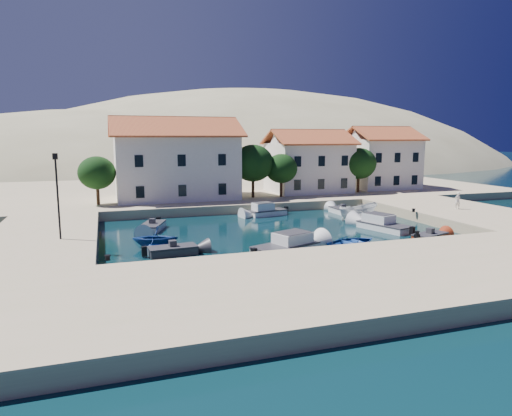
{
  "coord_description": "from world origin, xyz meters",
  "views": [
    {
      "loc": [
        -14.27,
        -27.33,
        8.38
      ],
      "look_at": [
        -1.36,
        11.28,
        2.0
      ],
      "focal_mm": 32.0,
      "sensor_mm": 36.0,
      "label": 1
    }
  ],
  "objects_px": {
    "lamppost": "(57,188)",
    "cabin_cruiser_east": "(384,225)",
    "building_right": "(381,157)",
    "cabin_cruiser_south": "(286,246)",
    "boat_east": "(358,220)",
    "pedestrian": "(458,201)",
    "building_left": "(175,157)",
    "rowboat_south": "(353,246)",
    "building_mid": "(308,160)"
  },
  "relations": [
    {
      "from": "cabin_cruiser_south",
      "to": "cabin_cruiser_east",
      "type": "height_order",
      "value": "same"
    },
    {
      "from": "lamppost",
      "to": "building_left",
      "type": "bearing_deg",
      "value": 60.1
    },
    {
      "from": "building_mid",
      "to": "building_right",
      "type": "bearing_deg",
      "value": 4.76
    },
    {
      "from": "building_mid",
      "to": "pedestrian",
      "type": "distance_m",
      "value": 20.83
    },
    {
      "from": "rowboat_south",
      "to": "pedestrian",
      "type": "xyz_separation_m",
      "value": [
        16.41,
        7.26,
        1.88
      ]
    },
    {
      "from": "cabin_cruiser_south",
      "to": "boat_east",
      "type": "relative_size",
      "value": 1.18
    },
    {
      "from": "building_left",
      "to": "building_mid",
      "type": "bearing_deg",
      "value": 3.18
    },
    {
      "from": "boat_east",
      "to": "pedestrian",
      "type": "relative_size",
      "value": 2.69
    },
    {
      "from": "lamppost",
      "to": "rowboat_south",
      "type": "xyz_separation_m",
      "value": [
        21.24,
        -5.14,
        -4.75
      ]
    },
    {
      "from": "cabin_cruiser_east",
      "to": "boat_east",
      "type": "height_order",
      "value": "cabin_cruiser_east"
    },
    {
      "from": "building_right",
      "to": "building_mid",
      "type": "bearing_deg",
      "value": -175.24
    },
    {
      "from": "cabin_cruiser_east",
      "to": "pedestrian",
      "type": "height_order",
      "value": "pedestrian"
    },
    {
      "from": "building_right",
      "to": "cabin_cruiser_east",
      "type": "height_order",
      "value": "building_right"
    },
    {
      "from": "lamppost",
      "to": "rowboat_south",
      "type": "height_order",
      "value": "lamppost"
    },
    {
      "from": "building_mid",
      "to": "lamppost",
      "type": "height_order",
      "value": "building_mid"
    },
    {
      "from": "building_right",
      "to": "cabin_cruiser_south",
      "type": "distance_m",
      "value": 37.96
    },
    {
      "from": "boat_east",
      "to": "rowboat_south",
      "type": "bearing_deg",
      "value": 137.86
    },
    {
      "from": "building_mid",
      "to": "lamppost",
      "type": "xyz_separation_m",
      "value": [
        -29.5,
        -21.0,
        -0.47
      ]
    },
    {
      "from": "cabin_cruiser_south",
      "to": "boat_east",
      "type": "height_order",
      "value": "cabin_cruiser_south"
    },
    {
      "from": "building_left",
      "to": "pedestrian",
      "type": "relative_size",
      "value": 8.34
    },
    {
      "from": "cabin_cruiser_east",
      "to": "cabin_cruiser_south",
      "type": "bearing_deg",
      "value": 95.1
    },
    {
      "from": "cabin_cruiser_south",
      "to": "rowboat_south",
      "type": "bearing_deg",
      "value": -20.12
    },
    {
      "from": "cabin_cruiser_east",
      "to": "boat_east",
      "type": "relative_size",
      "value": 1.14
    },
    {
      "from": "boat_east",
      "to": "pedestrian",
      "type": "bearing_deg",
      "value": -114.08
    },
    {
      "from": "building_left",
      "to": "cabin_cruiser_east",
      "type": "bearing_deg",
      "value": -52.85
    },
    {
      "from": "rowboat_south",
      "to": "boat_east",
      "type": "height_order",
      "value": "boat_east"
    },
    {
      "from": "lamppost",
      "to": "boat_east",
      "type": "xyz_separation_m",
      "value": [
        27.63,
        4.77,
        -4.75
      ]
    },
    {
      "from": "building_mid",
      "to": "lamppost",
      "type": "bearing_deg",
      "value": -144.55
    },
    {
      "from": "building_right",
      "to": "cabin_cruiser_south",
      "type": "xyz_separation_m",
      "value": [
        -25.94,
        -27.26,
        -5.0
      ]
    },
    {
      "from": "boat_east",
      "to": "pedestrian",
      "type": "xyz_separation_m",
      "value": [
        10.02,
        -2.64,
        1.88
      ]
    },
    {
      "from": "lamppost",
      "to": "rowboat_south",
      "type": "distance_m",
      "value": 22.36
    },
    {
      "from": "building_left",
      "to": "cabin_cruiser_south",
      "type": "height_order",
      "value": "building_left"
    },
    {
      "from": "building_mid",
      "to": "cabin_cruiser_south",
      "type": "relative_size",
      "value": 1.88
    },
    {
      "from": "lamppost",
      "to": "cabin_cruiser_south",
      "type": "height_order",
      "value": "lamppost"
    },
    {
      "from": "building_right",
      "to": "lamppost",
      "type": "xyz_separation_m",
      "value": [
        -41.5,
        -22.0,
        -0.72
      ]
    },
    {
      "from": "lamppost",
      "to": "cabin_cruiser_east",
      "type": "relative_size",
      "value": 1.15
    },
    {
      "from": "pedestrian",
      "to": "building_mid",
      "type": "bearing_deg",
      "value": -61.85
    },
    {
      "from": "building_mid",
      "to": "rowboat_south",
      "type": "bearing_deg",
      "value": -107.54
    },
    {
      "from": "building_mid",
      "to": "cabin_cruiser_south",
      "type": "xyz_separation_m",
      "value": [
        -13.94,
        -26.26,
        -4.75
      ]
    },
    {
      "from": "pedestrian",
      "to": "boat_east",
      "type": "bearing_deg",
      "value": -9.96
    },
    {
      "from": "building_left",
      "to": "building_right",
      "type": "xyz_separation_m",
      "value": [
        30.0,
        2.0,
        -0.46
      ]
    },
    {
      "from": "building_left",
      "to": "cabin_cruiser_south",
      "type": "distance_m",
      "value": 26.16
    },
    {
      "from": "cabin_cruiser_south",
      "to": "cabin_cruiser_east",
      "type": "xyz_separation_m",
      "value": [
        11.55,
        4.65,
        -0.0
      ]
    },
    {
      "from": "cabin_cruiser_east",
      "to": "building_left",
      "type": "bearing_deg",
      "value": 20.33
    },
    {
      "from": "cabin_cruiser_south",
      "to": "cabin_cruiser_east",
      "type": "relative_size",
      "value": 1.03
    },
    {
      "from": "cabin_cruiser_east",
      "to": "lamppost",
      "type": "bearing_deg",
      "value": 71.9
    },
    {
      "from": "building_left",
      "to": "pedestrian",
      "type": "distance_m",
      "value": 31.93
    },
    {
      "from": "building_mid",
      "to": "cabin_cruiser_east",
      "type": "xyz_separation_m",
      "value": [
        -2.39,
        -21.61,
        -4.75
      ]
    },
    {
      "from": "building_left",
      "to": "rowboat_south",
      "type": "bearing_deg",
      "value": -68.83
    },
    {
      "from": "building_left",
      "to": "building_mid",
      "type": "height_order",
      "value": "building_left"
    }
  ]
}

